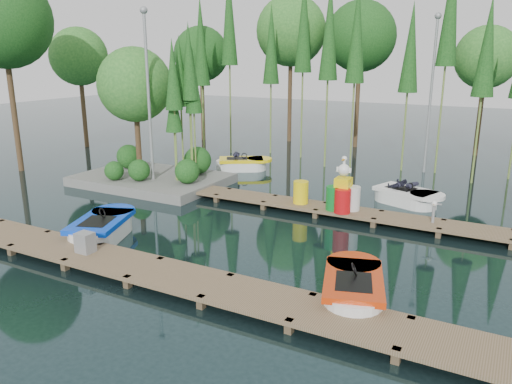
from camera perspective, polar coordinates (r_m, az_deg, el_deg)
The scene contains 15 objects.
ground_plane at distance 16.50m, azimuth -2.36°, elevation -3.87°, with size 90.00×90.00×0.00m, color #1C3235.
near_dock at distance 13.02m, azimuth -12.63°, elevation -8.59°, with size 18.00×1.50×0.50m.
far_dock at distance 18.11m, azimuth 4.40°, elevation -1.37°, with size 15.00×1.20×0.50m.
island at distance 22.06m, azimuth -12.35°, elevation 9.19°, with size 6.20×4.20×6.75m.
tree_screen at distance 25.98m, azimuth 5.92°, elevation 16.84°, with size 34.42×18.53×10.31m.
lamp_island at distance 20.85m, azimuth -12.25°, elevation 11.83°, with size 0.30×0.30×7.25m.
lamp_rear at distance 24.72m, azimuth 19.48°, elevation 11.83°, with size 0.30×0.30×7.25m.
boat_blue at distance 16.06m, azimuth -17.17°, elevation -4.04°, with size 2.31×3.26×1.00m.
boat_red at distance 11.80m, azimuth 11.03°, elevation -10.88°, with size 2.10×3.14×0.97m.
boat_yellow_far at distance 24.36m, azimuth -1.59°, elevation 3.21°, with size 2.96×2.47×1.36m.
boat_white_far at distance 19.60m, azimuth 16.81°, elevation -0.50°, with size 3.02×2.13×1.30m.
utility_cabinet at distance 14.24m, azimuth -18.95°, elevation -5.48°, with size 0.45×0.38×0.55m, color gray.
yellow_barrel at distance 17.88m, azimuth 5.14°, elevation -0.02°, with size 0.54×0.54×0.81m, color yellow.
drum_cluster at distance 17.16m, azimuth 9.91°, elevation -0.33°, with size 1.10×1.01×1.89m.
seagull_post at distance 16.68m, azimuth 19.67°, elevation -1.73°, with size 0.45×0.24×0.72m.
Camera 1 is at (7.98, -13.36, 5.46)m, focal length 35.00 mm.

